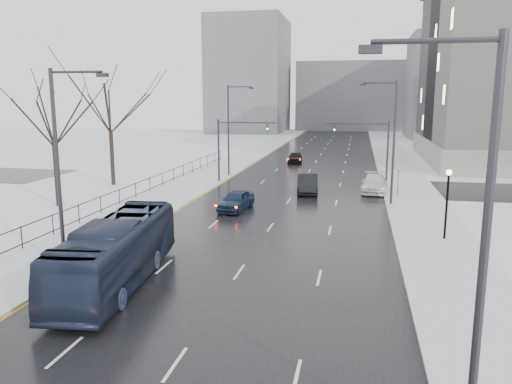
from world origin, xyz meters
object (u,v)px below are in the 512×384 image
Objects in this scene: tree_park_e at (114,186)px; streetlight_l_far at (230,126)px; bus at (117,252)px; sedan_center_far at (295,157)px; tree_park_d at (59,207)px; mast_signal_right at (376,146)px; streetlight_r_mid at (391,136)px; sedan_right_near at (308,184)px; lamppost_r_mid at (447,194)px; streetlight_l_near at (62,163)px; no_uturn_sign at (399,171)px; sedan_right_far at (374,183)px; mast_signal_left at (229,143)px; sedan_center_near at (236,200)px; streetlight_r_near at (474,239)px.

streetlight_l_far reaches higher than tree_park_e.
tree_park_e is 1.35× the size of streetlight_l_far.
sedan_center_far is at bearing 80.31° from bus.
tree_park_d is 21.17m from streetlight_l_far.
sedan_center_far is (-9.96, 16.97, -3.31)m from mast_signal_right.
tree_park_e is at bearing 171.37° from streetlight_r_mid.
sedan_right_near is (9.37, -8.19, -4.72)m from streetlight_l_far.
streetlight_l_near is at bearing -152.45° from lamppost_r_mid.
mast_signal_right is at bearing 61.04° from streetlight_l_near.
tree_park_e is 27.25m from streetlight_r_mid.
streetlight_l_far is 3.70× the size of no_uturn_sign.
tree_park_d is 2.83× the size of sedan_center_far.
sedan_right_far is at bearing 3.59° from tree_park_e.
mast_signal_left is 13.39m from sedan_center_near.
streetlight_l_far is (-16.33, 12.00, 0.00)m from streetlight_r_mid.
bus is 1.99× the size of sedan_right_far.
bus is (-14.40, -24.65, -0.72)m from no_uturn_sign.
bus is 2.11× the size of sedan_right_near.
streetlight_r_mid is (26.37, -4.00, 5.62)m from tree_park_e.
mast_signal_left is at bearing 87.78° from bus.
streetlight_l_near is 32.03m from mast_signal_right.
streetlight_l_far is at bearing 61.85° from tree_park_d.
streetlight_r_near is (26.37, -34.00, 5.62)m from tree_park_e.
mast_signal_left reaches higher than sedan_right_near.
streetlight_l_far reaches higher than no_uturn_sign.
mast_signal_right is at bearing 59.91° from bus.
lamppost_r_mid is at bearing -25.62° from tree_park_e.
mast_signal_right is at bearing 29.12° from tree_park_d.
sedan_center_near is at bearing 114.51° from streetlight_r_near.
tree_park_e is 32.52m from lamppost_r_mid.
streetlight_r_near is at bearing -68.75° from streetlight_l_far.
streetlight_l_near reaches higher than tree_park_e.
lamppost_r_mid is at bearing -82.67° from no_uturn_sign.
lamppost_r_mid is 37.59m from sedan_center_far.
sedan_right_near is at bearing -160.62° from sedan_right_far.
tree_park_d is 35.80m from streetlight_r_near.
streetlight_r_mid is 2.34× the size of lamppost_r_mid.
sedan_center_far is (-10.80, 24.97, -4.83)m from streetlight_r_mid.
tree_park_d is 34.49m from sedan_center_far.
tree_park_d is 2.73× the size of sedan_center_near.
sedan_right_far is at bearing -93.00° from mast_signal_right.
tree_park_e is 2.43× the size of sedan_right_far.
streetlight_l_near and streetlight_l_far have the same top height.
sedan_right_near reaches higher than sedan_right_far.
tree_park_e is 1.35× the size of streetlight_r_near.
streetlight_r_near and streetlight_l_far have the same top height.
bus is 25.29m from sedan_right_near.
streetlight_l_far is at bearing 101.87° from mast_signal_left.
lamppost_r_mid reaches higher than sedan_right_far.
no_uturn_sign is at bearing 53.23° from bus.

